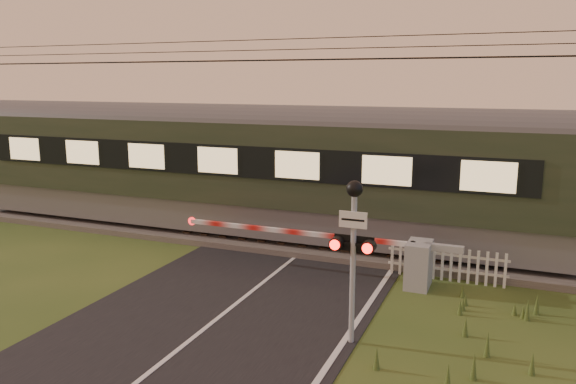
% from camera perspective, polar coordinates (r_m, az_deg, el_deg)
% --- Properties ---
extents(ground, '(160.00, 160.00, 0.00)m').
position_cam_1_polar(ground, '(11.80, -8.17, -13.46)').
color(ground, '#2D481B').
rests_on(ground, ground).
extents(road, '(6.00, 140.00, 0.03)m').
position_cam_1_polar(road, '(11.61, -8.69, -13.86)').
color(road, black).
rests_on(road, ground).
extents(track_bed, '(140.00, 3.40, 0.39)m').
position_cam_1_polar(track_bed, '(17.34, 2.67, -4.96)').
color(track_bed, '#47423D').
rests_on(track_bed, ground).
extents(overhead_wires, '(120.00, 0.62, 0.62)m').
position_cam_1_polar(overhead_wires, '(16.67, 2.85, 14.06)').
color(overhead_wires, black).
rests_on(overhead_wires, ground).
extents(boom_gate, '(7.43, 0.87, 1.15)m').
position_cam_1_polar(boom_gate, '(13.99, 11.60, -6.76)').
color(boom_gate, gray).
rests_on(boom_gate, ground).
extents(crossing_signal, '(0.80, 0.34, 3.14)m').
position_cam_1_polar(crossing_signal, '(10.38, 6.67, -4.18)').
color(crossing_signal, gray).
rests_on(crossing_signal, ground).
extents(picket_fence, '(2.94, 0.07, 0.86)m').
position_cam_1_polar(picket_fence, '(14.59, 15.82, -7.05)').
color(picket_fence, silver).
rests_on(picket_fence, ground).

